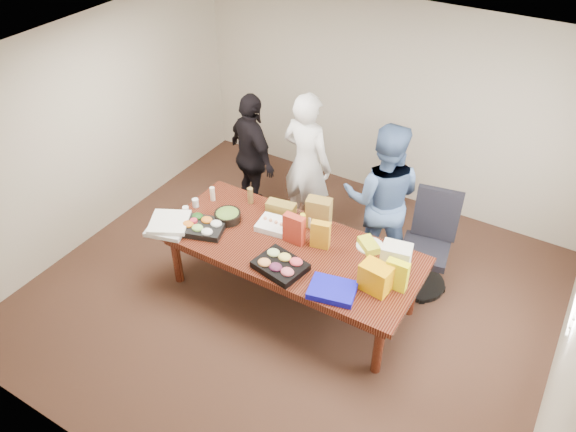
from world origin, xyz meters
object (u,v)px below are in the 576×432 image
Objects in this scene: conference_table at (291,271)px; person_center at (307,164)px; sheet_cake at (276,226)px; salad_bowl at (228,216)px; office_chair at (425,247)px; person_right at (382,199)px.

person_center is at bearing 112.36° from conference_table.
sheet_cake is 1.33× the size of salad_bowl.
office_chair reaches higher than sheet_cake.
conference_table is at bearing -37.97° from sheet_cake.
conference_table is 7.01× the size of sheet_cake.
person_center is 1.10m from person_right.
salad_bowl is (-0.32, -1.22, -0.14)m from person_center.
person_center is 6.27× the size of salad_bowl.
person_center reaches higher than conference_table.
sheet_cake is at bearing 108.43° from person_center.
office_chair is 2.93× the size of sheet_cake.
person_center reaches higher than office_chair.
office_chair reaches higher than salad_bowl.
office_chair is at bearing 148.73° from person_right.
person_center is at bearing 75.11° from salad_bowl.
person_right is at bearing 36.07° from salad_bowl.
conference_table is 1.31m from person_right.
person_right reaches higher than conference_table.
person_center is 1.10m from sheet_cake.
conference_table is 1.50× the size of person_right.
sheet_cake is (-1.48, -0.73, 0.20)m from office_chair.
salad_bowl reaches higher than conference_table.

